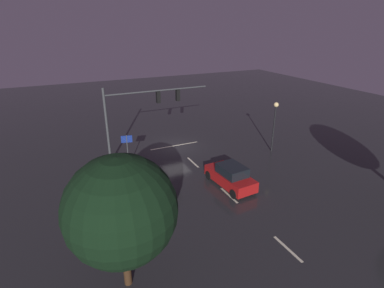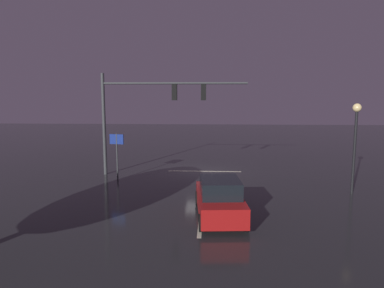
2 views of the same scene
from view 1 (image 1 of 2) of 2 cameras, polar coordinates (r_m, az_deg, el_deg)
ground_plane at (r=29.77m, az=-3.11°, el=-0.50°), size 80.00×80.00×0.00m
traffic_signal_assembly at (r=26.42m, az=-9.53°, el=6.90°), size 9.30×0.47×6.55m
lane_dash_far at (r=26.42m, az=0.18°, el=-3.49°), size 0.16×2.20×0.01m
lane_dash_mid at (r=21.80m, az=7.03°, el=-9.60°), size 0.16×2.20×0.01m
lane_dash_near at (r=18.01m, az=17.64°, el=-18.34°), size 0.16×2.20×0.01m
stop_bar at (r=30.00m, az=-3.29°, el=-0.32°), size 5.00×0.16×0.01m
car_approaching at (r=22.63m, az=7.29°, el=-6.04°), size 2.20×4.48×1.70m
street_lamp_left_kerb at (r=28.60m, az=15.39°, el=4.89°), size 0.44×0.44×4.74m
route_sign at (r=25.37m, az=-12.16°, el=-0.04°), size 0.89×0.25×2.87m
tree_right_near at (r=13.29m, az=-13.27°, el=-12.06°), size 4.84×4.84×6.47m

